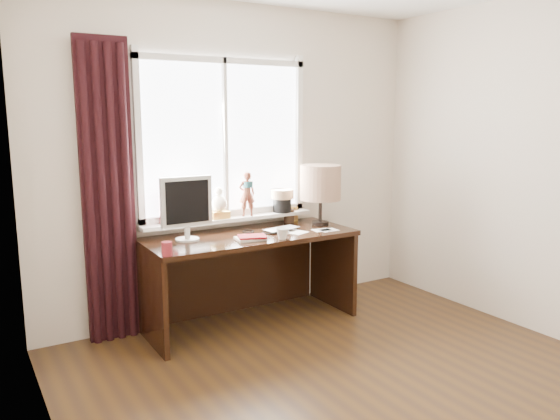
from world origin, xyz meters
TOP-DOWN VIEW (x-y plane):
  - floor at (0.00, 0.00)m, footprint 3.50×4.00m
  - wall_back at (0.00, 2.00)m, footprint 3.50×0.00m
  - wall_left at (-1.75, 0.00)m, footprint 0.00×4.00m
  - laptop at (0.18, 1.61)m, footprint 0.35×0.26m
  - mug at (0.03, 1.34)m, footprint 0.12×0.13m
  - red_cup at (-0.90, 1.33)m, footprint 0.07×0.07m
  - window at (-0.14, 1.95)m, footprint 1.52×0.22m
  - curtain at (-1.13, 1.91)m, footprint 0.38×0.09m
  - desk at (-0.10, 1.73)m, footprint 1.70×0.70m
  - monitor at (-0.61, 1.68)m, footprint 0.40×0.18m
  - notebook_stack at (-0.19, 1.45)m, footprint 0.26×0.21m
  - brush_holder at (0.42, 1.87)m, footprint 0.09×0.09m
  - icon_frame at (0.48, 1.90)m, footprint 0.10×0.03m
  - table_lamp at (0.60, 1.65)m, footprint 0.35×0.35m
  - loose_papers at (0.42, 1.45)m, footprint 0.43×0.18m
  - desk_cables at (0.09, 1.65)m, footprint 0.45×0.28m

SIDE VIEW (x-z plane):
  - floor at x=0.00m, z-range 0.00..0.00m
  - desk at x=-0.10m, z-range 0.13..0.88m
  - loose_papers at x=0.42m, z-range 0.75..0.75m
  - desk_cables at x=0.09m, z-range 0.75..0.76m
  - laptop at x=0.18m, z-range 0.75..0.77m
  - notebook_stack at x=-0.19m, z-range 0.75..0.78m
  - mug at x=0.03m, z-range 0.75..0.84m
  - red_cup at x=-0.90m, z-range 0.75..0.85m
  - brush_holder at x=0.42m, z-range 0.69..0.94m
  - icon_frame at x=0.48m, z-range 0.75..0.88m
  - monitor at x=-0.61m, z-range 0.78..1.27m
  - table_lamp at x=0.60m, z-range 0.85..1.37m
  - curtain at x=-1.13m, z-range -0.01..2.24m
  - wall_back at x=0.00m, z-range 0.00..2.60m
  - wall_left at x=-1.75m, z-range 0.00..2.60m
  - window at x=-0.14m, z-range 0.61..2.01m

